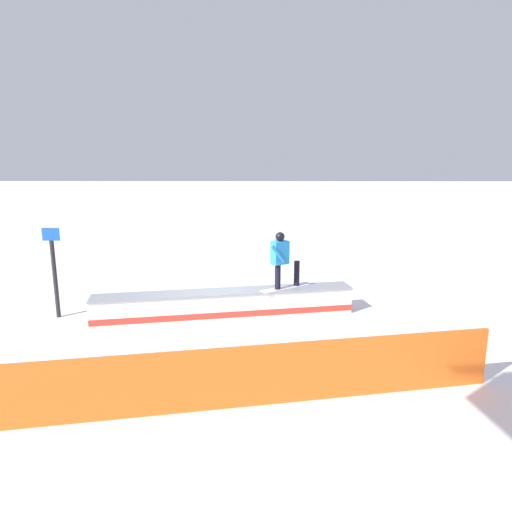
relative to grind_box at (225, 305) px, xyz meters
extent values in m
plane|color=white|center=(0.00, 0.00, -0.30)|extent=(120.00, 120.00, 0.00)
cube|color=white|center=(0.00, 0.00, 0.01)|extent=(6.24, 1.75, 0.63)
cube|color=red|center=(0.00, 0.00, -0.15)|extent=(6.25, 1.76, 0.15)
cube|color=gray|center=(0.00, 0.00, 0.34)|extent=(6.25, 1.81, 0.04)
cube|color=silver|center=(-1.51, -0.29, 0.37)|extent=(1.33, 1.01, 0.01)
cylinder|color=black|center=(-1.27, -0.13, 0.69)|extent=(0.19, 0.19, 0.62)
cylinder|color=black|center=(-1.75, -0.45, 0.69)|extent=(0.19, 0.19, 0.62)
cube|color=#268EE1|center=(-1.32, -0.16, 1.27)|extent=(0.47, 0.42, 0.55)
sphere|color=black|center=(-1.32, -0.16, 1.66)|extent=(0.22, 0.22, 0.22)
cylinder|color=#268EE1|center=(-1.26, 0.08, 1.30)|extent=(0.40, 0.31, 0.48)
cylinder|color=#268EE1|center=(-1.31, -0.35, 1.30)|extent=(0.28, 0.23, 0.55)
cube|color=orange|center=(0.00, 4.11, 0.20)|extent=(9.38, 1.87, 1.00)
cylinder|color=#262628|center=(4.06, 0.02, 0.64)|extent=(0.10, 0.10, 1.89)
cube|color=blue|center=(4.06, 0.02, 1.74)|extent=(0.40, 0.04, 0.30)
camera|label=1|loc=(-0.85, 10.42, 3.54)|focal=31.79mm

